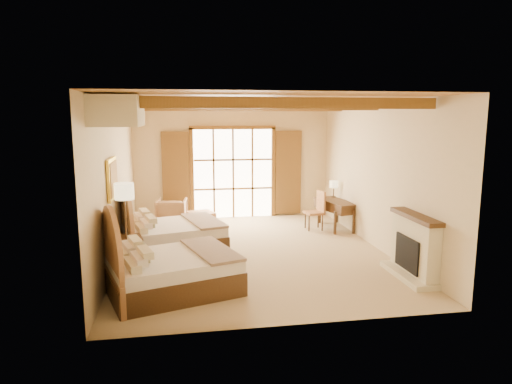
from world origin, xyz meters
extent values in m
plane|color=tan|center=(0.00, 0.00, 0.00)|extent=(7.00, 7.00, 0.00)
plane|color=beige|center=(0.00, 3.50, 1.60)|extent=(5.50, 0.00, 5.50)
plane|color=beige|center=(-2.75, 0.00, 1.60)|extent=(0.00, 7.00, 7.00)
plane|color=beige|center=(2.75, 0.00, 1.60)|extent=(0.00, 7.00, 7.00)
plane|color=#B1763B|center=(0.00, 0.00, 3.20)|extent=(7.00, 7.00, 0.00)
cube|color=white|center=(0.00, 3.46, 1.25)|extent=(2.20, 0.02, 2.50)
cube|color=brown|center=(-1.60, 3.43, 1.25)|extent=(0.75, 0.06, 2.40)
cube|color=brown|center=(1.60, 3.43, 1.25)|extent=(0.75, 0.06, 2.40)
cube|color=beige|center=(2.62, -2.00, 0.55)|extent=(0.25, 1.30, 1.10)
cube|color=black|center=(2.55, -2.00, 0.45)|extent=(0.18, 0.80, 0.60)
cube|color=beige|center=(2.53, -2.00, 0.05)|extent=(0.45, 1.40, 0.10)
cube|color=#4A361C|center=(2.61, -2.00, 1.12)|extent=(0.30, 1.40, 0.08)
cube|color=yellow|center=(-2.71, -0.75, 1.75)|extent=(0.05, 0.95, 0.75)
cube|color=gold|center=(-2.68, -0.75, 1.75)|extent=(0.02, 0.82, 0.62)
cube|color=beige|center=(-2.40, -2.00, 2.95)|extent=(0.70, 1.40, 0.45)
cube|color=#4A361C|center=(-1.65, -1.96, 0.20)|extent=(2.38, 2.06, 0.39)
cube|color=silver|center=(-1.65, -1.96, 0.50)|extent=(2.33, 2.02, 0.22)
cube|color=#816D54|center=(-0.97, -1.96, 0.62)|extent=(1.04, 1.66, 0.05)
cube|color=gray|center=(-2.12, -1.96, 0.73)|extent=(0.24, 0.43, 0.24)
cube|color=#4A361C|center=(-1.67, 0.30, 0.20)|extent=(2.34, 1.99, 0.39)
cube|color=silver|center=(-1.67, 0.30, 0.50)|extent=(2.30, 1.95, 0.22)
cube|color=#816D54|center=(-0.99, 0.30, 0.62)|extent=(0.98, 1.66, 0.05)
cube|color=gray|center=(-2.14, 0.30, 0.73)|extent=(0.22, 0.43, 0.24)
cube|color=#4A361C|center=(-2.50, -0.73, 0.32)|extent=(0.62, 0.62, 0.64)
cylinder|color=#3D2E1D|center=(-2.50, -0.83, 0.01)|extent=(0.24, 0.24, 0.03)
cylinder|color=#3D2E1D|center=(-2.50, -0.83, 0.74)|extent=(0.04, 0.04, 1.42)
cylinder|color=#FFF2B6|center=(-2.50, -0.83, 1.52)|extent=(0.35, 0.35, 0.29)
imported|color=#A27650|center=(-1.73, 2.73, 0.36)|extent=(0.85, 0.87, 0.71)
cube|color=#A26B45|center=(-0.98, 2.22, 0.22)|extent=(0.76, 0.76, 0.44)
cube|color=#4A361C|center=(2.46, 1.72, 0.70)|extent=(0.87, 1.43, 0.05)
cube|color=#4A361C|center=(2.46, 1.72, 0.57)|extent=(0.84, 1.39, 0.21)
cube|color=#A9763C|center=(1.86, 1.67, 0.43)|extent=(0.49, 0.49, 0.06)
cube|color=#A9763C|center=(2.05, 1.67, 0.72)|extent=(0.11, 0.44, 0.53)
cylinder|color=#3D2E1D|center=(2.57, 2.25, 0.73)|extent=(0.13, 0.13, 0.02)
cylinder|color=#3D2E1D|center=(2.57, 2.25, 0.88)|extent=(0.03, 0.03, 0.30)
cylinder|color=#FFF2B6|center=(2.57, 2.25, 1.07)|extent=(0.22, 0.22, 0.17)
camera|label=1|loc=(-1.49, -9.29, 2.89)|focal=32.00mm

